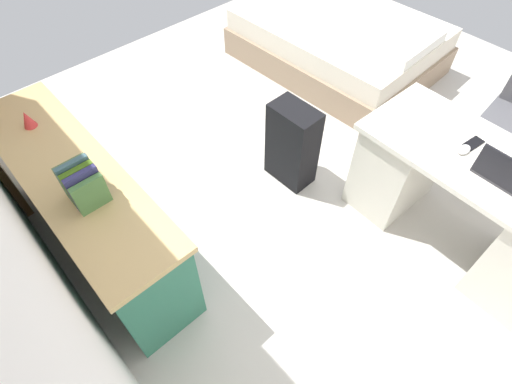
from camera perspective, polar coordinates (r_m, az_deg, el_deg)
name	(u,v)px	position (r m, az deg, el deg)	size (l,w,h in m)	color
ground_plane	(329,157)	(3.44, 10.42, 4.87)	(5.37, 5.37, 0.00)	beige
desk	(463,201)	(2.90, 27.40, -1.12)	(1.46, 0.70, 0.76)	silver
credenza	(89,210)	(2.76, -22.68, -2.34)	(1.80, 0.48, 0.77)	#2D7056
bed	(339,42)	(4.41, 11.69, 20.23)	(1.95, 1.47, 0.58)	gray
suitcase_black	(292,145)	(3.02, 5.18, 6.68)	(0.36, 0.22, 0.67)	black
laptop	(506,174)	(2.56, 32.02, 2.17)	(0.32, 0.23, 0.21)	#333338
computer_mouse	(464,150)	(2.65, 27.53, 5.39)	(0.06, 0.10, 0.03)	white
cell_phone_by_mouse	(473,143)	(2.73, 28.57, 6.11)	(0.07, 0.14, 0.01)	black
book_row	(83,184)	(2.22, -23.45, 1.05)	(0.19, 0.17, 0.24)	#48743D
figurine_small	(27,119)	(2.84, -29.82, 8.99)	(0.08, 0.08, 0.11)	red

